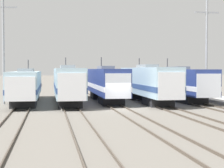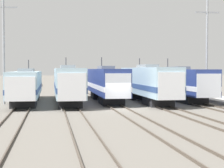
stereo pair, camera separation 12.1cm
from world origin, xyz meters
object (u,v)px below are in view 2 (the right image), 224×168
object	(u,v)px
locomotive_far_right	(179,83)
catenary_tower_right	(207,47)
catenary_tower_left	(4,45)
locomotive_center	(106,83)
locomotive_far_left	(26,85)
locomotive_center_left	(68,84)
locomotive_center_right	(149,83)

from	to	relation	value
locomotive_far_right	catenary_tower_right	size ratio (longest dim) A/B	1.56
catenary_tower_left	catenary_tower_right	size ratio (longest dim) A/B	1.00
locomotive_center	locomotive_far_left	bearing A→B (deg)	-175.76
locomotive_center_left	locomotive_center_right	world-z (taller)	locomotive_center_left
locomotive_center_right	catenary_tower_left	bearing A→B (deg)	178.05
locomotive_far_left	catenary_tower_right	xyz separation A→B (m)	(21.21, -0.84, 4.43)
locomotive_center	locomotive_center_right	size ratio (longest dim) A/B	0.95
locomotive_center	locomotive_far_right	world-z (taller)	locomotive_center
locomotive_center_left	catenary_tower_left	bearing A→B (deg)	-178.19
locomotive_center	catenary_tower_right	xyz separation A→B (m)	(11.95, -1.53, 4.28)
catenary_tower_right	locomotive_center_left	bearing A→B (deg)	179.24
locomotive_center_right	catenary_tower_left	world-z (taller)	catenary_tower_left
catenary_tower_right	locomotive_center_right	bearing A→B (deg)	-175.70
locomotive_center_left	locomotive_center	world-z (taller)	locomotive_center
locomotive_center	locomotive_far_right	bearing A→B (deg)	3.51
locomotive_far_left	locomotive_far_right	distance (m)	18.56
locomotive_far_right	catenary_tower_right	world-z (taller)	catenary_tower_right
locomotive_center_left	locomotive_center	bearing A→B (deg)	15.81
locomotive_far_right	locomotive_center_left	bearing A→B (deg)	-172.29
locomotive_center	locomotive_far_right	xyz separation A→B (m)	(9.26, 0.57, -0.03)
locomotive_far_left	catenary_tower_right	size ratio (longest dim) A/B	1.55
locomotive_center	catenary_tower_left	bearing A→B (deg)	-172.48
catenary_tower_left	catenary_tower_right	bearing A→B (deg)	0.00
locomotive_center_left	catenary_tower_left	world-z (taller)	catenary_tower_left
locomotive_center_right	locomotive_far_right	bearing A→B (deg)	29.79
locomotive_center_left	locomotive_far_right	world-z (taller)	locomotive_far_right
locomotive_center_right	catenary_tower_right	bearing A→B (deg)	4.30
locomotive_center_right	locomotive_far_left	bearing A→B (deg)	174.26
locomotive_far_right	catenary_tower_right	xyz separation A→B (m)	(2.70, -2.10, 4.31)
locomotive_center	catenary_tower_right	distance (m)	12.79
catenary_tower_left	locomotive_far_right	bearing A→B (deg)	5.75
locomotive_center_right	catenary_tower_right	distance (m)	8.47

